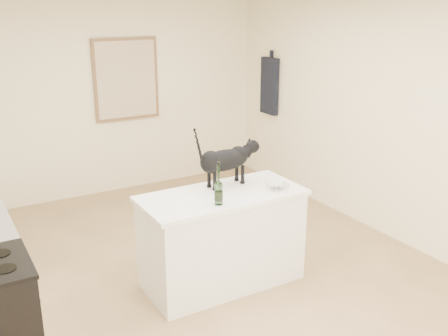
% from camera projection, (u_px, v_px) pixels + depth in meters
% --- Properties ---
extents(floor, '(5.50, 5.50, 0.00)m').
position_uv_depth(floor, '(203.00, 275.00, 5.04)').
color(floor, tan).
rests_on(floor, ground).
extents(wall_back, '(4.50, 0.00, 4.50)m').
position_uv_depth(wall_back, '(105.00, 99.00, 6.90)').
color(wall_back, '#FCE8C3').
rests_on(wall_back, ground).
extents(wall_right, '(0.00, 5.50, 5.50)m').
position_uv_depth(wall_right, '(380.00, 120.00, 5.72)').
color(wall_right, '#FCE8C3').
rests_on(wall_right, ground).
extents(island_base, '(1.44, 0.67, 0.86)m').
position_uv_depth(island_base, '(222.00, 241.00, 4.80)').
color(island_base, white).
rests_on(island_base, floor).
extents(island_top, '(1.50, 0.70, 0.04)m').
position_uv_depth(island_top, '(222.00, 196.00, 4.66)').
color(island_top, white).
rests_on(island_top, island_base).
extents(artwork_frame, '(0.90, 0.03, 1.10)m').
position_uv_depth(artwork_frame, '(126.00, 79.00, 6.94)').
color(artwork_frame, brown).
rests_on(artwork_frame, wall_back).
extents(artwork_canvas, '(0.82, 0.00, 1.02)m').
position_uv_depth(artwork_canvas, '(127.00, 79.00, 6.93)').
color(artwork_canvas, beige).
rests_on(artwork_canvas, wall_back).
extents(hanging_garment, '(0.08, 0.34, 0.80)m').
position_uv_depth(hanging_garment, '(269.00, 86.00, 7.35)').
color(hanging_garment, black).
rests_on(hanging_garment, wall_right).
extents(black_cat, '(0.65, 0.24, 0.45)m').
position_uv_depth(black_cat, '(225.00, 163.00, 4.78)').
color(black_cat, black).
rests_on(black_cat, island_top).
extents(wine_bottle, '(0.09, 0.09, 0.33)m').
position_uv_depth(wine_bottle, '(219.00, 186.00, 4.35)').
color(wine_bottle, '#235622').
rests_on(wine_bottle, island_top).
extents(glass_bowl, '(0.25, 0.25, 0.05)m').
position_uv_depth(glass_bowl, '(277.00, 187.00, 4.75)').
color(glass_bowl, white).
rests_on(glass_bowl, island_top).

